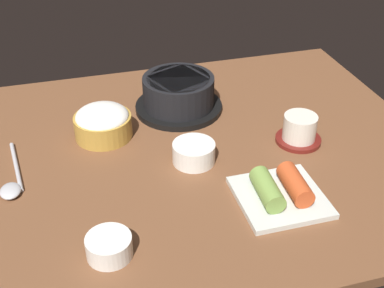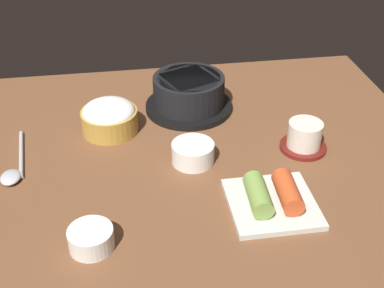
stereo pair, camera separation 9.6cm
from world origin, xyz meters
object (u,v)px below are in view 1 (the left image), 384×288
at_px(tea_cup_with_saucer, 299,130).
at_px(kimchi_plate, 281,192).
at_px(stone_pot, 179,94).
at_px(rice_bowl, 103,122).
at_px(side_bowl_near, 109,246).
at_px(banchan_cup_center, 194,152).
at_px(spoon, 12,183).

relative_size(tea_cup_with_saucer, kimchi_plate, 0.63).
xyz_separation_m(stone_pot, rice_bowl, (-0.17, -0.06, -0.01)).
bearing_deg(tea_cup_with_saucer, stone_pot, 136.32).
xyz_separation_m(rice_bowl, side_bowl_near, (-0.04, -0.33, -0.01)).
relative_size(banchan_cup_center, spoon, 0.45).
xyz_separation_m(stone_pot, tea_cup_with_saucer, (0.20, -0.19, -0.01)).
relative_size(stone_pot, rice_bowl, 1.65).
bearing_deg(banchan_cup_center, kimchi_plate, -53.09).
bearing_deg(stone_pot, rice_bowl, -159.95).
bearing_deg(kimchi_plate, banchan_cup_center, 126.91).
bearing_deg(tea_cup_with_saucer, side_bowl_near, -153.14).
bearing_deg(banchan_cup_center, rice_bowl, 138.30).
bearing_deg(side_bowl_near, stone_pot, 62.09).
xyz_separation_m(tea_cup_with_saucer, side_bowl_near, (-0.41, -0.21, -0.01)).
relative_size(stone_pot, kimchi_plate, 1.31).
xyz_separation_m(rice_bowl, spoon, (-0.18, -0.12, -0.03)).
bearing_deg(banchan_cup_center, side_bowl_near, -133.55).
relative_size(stone_pot, spoon, 1.06).
distance_m(tea_cup_with_saucer, banchan_cup_center, 0.22).
distance_m(rice_bowl, spoon, 0.21).
xyz_separation_m(tea_cup_with_saucer, kimchi_plate, (-0.11, -0.16, -0.01)).
relative_size(tea_cup_with_saucer, side_bowl_near, 1.30).
bearing_deg(kimchi_plate, side_bowl_near, -170.63).
height_order(stone_pot, rice_bowl, stone_pot).
bearing_deg(spoon, side_bowl_near, -56.42).
xyz_separation_m(stone_pot, banchan_cup_center, (-0.02, -0.20, -0.02)).
xyz_separation_m(rice_bowl, kimchi_plate, (0.26, -0.28, -0.02)).
height_order(stone_pot, side_bowl_near, stone_pot).
xyz_separation_m(banchan_cup_center, side_bowl_near, (-0.19, -0.20, -0.00)).
relative_size(stone_pot, banchan_cup_center, 2.36).
distance_m(banchan_cup_center, kimchi_plate, 0.18).
xyz_separation_m(kimchi_plate, spoon, (-0.44, 0.16, -0.01)).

